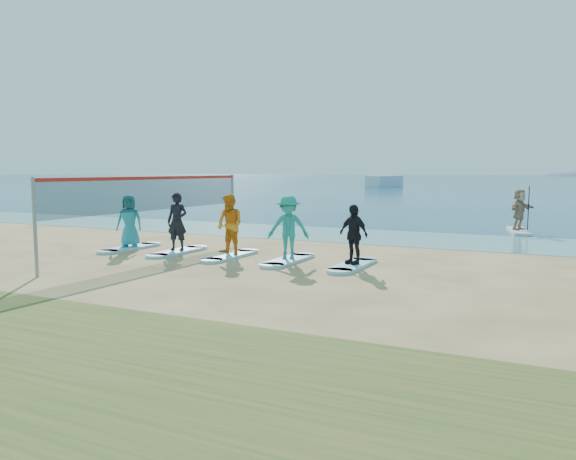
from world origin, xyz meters
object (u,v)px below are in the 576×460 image
at_px(paddleboard, 519,231).
at_px(surfboard_4, 353,265).
at_px(surfboard_3, 288,260).
at_px(student_3, 288,227).
at_px(boat_offshore_a, 384,187).
at_px(student_1, 177,222).
at_px(surfboard_0, 130,248).
at_px(paddleboarder, 519,209).
at_px(student_4, 353,234).
at_px(surfboard_2, 230,256).
at_px(student_2, 230,224).
at_px(volleyball_net, 155,194).
at_px(student_0, 129,221).
at_px(surfboard_1, 178,252).

bearing_deg(paddleboard, surfboard_4, -118.13).
relative_size(surfboard_3, student_3, 1.19).
relative_size(boat_offshore_a, student_3, 3.91).
bearing_deg(student_1, surfboard_0, 170.80).
bearing_deg(student_3, paddleboard, 44.61).
height_order(paddleboarder, student_4, paddleboarder).
xyz_separation_m(paddleboard, surfboard_3, (-5.49, -11.33, -0.01)).
height_order(surfboard_0, surfboard_4, same).
bearing_deg(surfboard_2, surfboard_3, 0.00).
bearing_deg(student_1, student_3, -9.20).
bearing_deg(surfboard_2, student_2, 0.00).
bearing_deg(surfboard_3, surfboard_0, 180.00).
bearing_deg(paddleboard, volleyball_net, -141.42).
relative_size(volleyball_net, student_3, 4.92).
bearing_deg(student_0, paddleboarder, 22.33).
bearing_deg(boat_offshore_a, student_3, -61.01).
distance_m(surfboard_4, student_4, 0.87).
xyz_separation_m(surfboard_0, student_1, (1.99, 0.00, 0.97)).
bearing_deg(student_3, student_2, 160.47).
bearing_deg(paddleboard, student_1, -140.84).
bearing_deg(student_4, paddleboard, 94.79).
relative_size(surfboard_0, surfboard_1, 1.00).
bearing_deg(student_2, surfboard_0, -166.21).
height_order(surfboard_2, student_2, student_2).
distance_m(surfboard_3, student_3, 0.97).
distance_m(student_1, student_4, 5.96).
xyz_separation_m(surfboard_1, student_2, (1.99, 0.00, 0.97)).
distance_m(student_0, student_4, 7.95).
height_order(boat_offshore_a, surfboard_0, boat_offshore_a).
relative_size(paddleboard, student_0, 1.71).
relative_size(student_2, student_3, 1.00).
height_order(boat_offshore_a, student_2, student_2).
distance_m(surfboard_0, surfboard_1, 1.99).
bearing_deg(student_4, surfboard_2, -158.03).
distance_m(paddleboard, student_0, 16.14).
xyz_separation_m(paddleboarder, student_2, (-7.48, -11.33, 0.02)).
bearing_deg(student_3, paddleboarder, 44.61).
relative_size(student_2, student_4, 1.12).
height_order(volleyball_net, surfboard_3, volleyball_net).
bearing_deg(student_0, paddleboard, 22.33).
bearing_deg(student_0, boat_offshore_a, 77.38).
distance_m(volleyball_net, student_4, 6.58).
distance_m(paddleboard, surfboard_2, 13.57).
height_order(volleyball_net, student_3, volleyball_net).
xyz_separation_m(volleyball_net, student_1, (0.53, 0.39, -0.89)).
bearing_deg(surfboard_2, surfboard_4, 0.00).
relative_size(surfboard_0, student_2, 1.19).
distance_m(student_0, surfboard_1, 2.19).
height_order(student_0, surfboard_1, student_0).
distance_m(boat_offshore_a, surfboard_4, 75.54).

